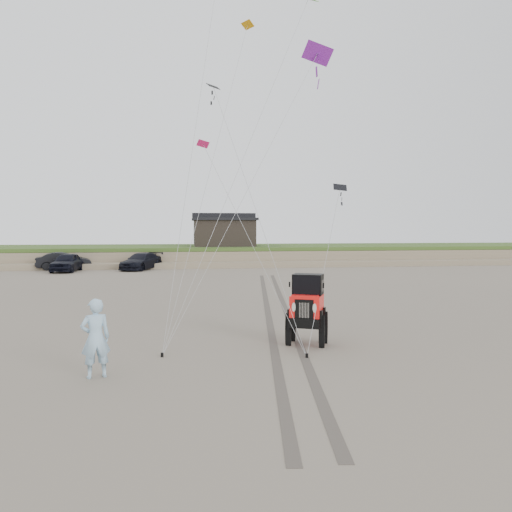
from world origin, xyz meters
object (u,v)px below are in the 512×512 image
object	(u,v)px
truck_b	(64,261)
man	(95,338)
cabin	(224,231)
truck_c	(141,261)
jeep	(307,317)
truck_a	(67,262)

from	to	relation	value
truck_b	man	distance (m)	33.38
cabin	man	size ratio (longest dim) A/B	3.37
truck_c	jeep	world-z (taller)	jeep
truck_b	jeep	size ratio (longest dim) A/B	0.97
truck_b	truck_c	bearing A→B (deg)	-111.35
truck_a	truck_b	world-z (taller)	truck_a
truck_c	truck_b	bearing A→B (deg)	-165.00
truck_a	truck_b	bearing A→B (deg)	112.63
truck_b	man	world-z (taller)	man
jeep	truck_a	bearing A→B (deg)	139.82
cabin	jeep	distance (m)	36.30
truck_c	jeep	bearing A→B (deg)	-51.44
jeep	man	bearing A→B (deg)	-131.84
man	cabin	bearing A→B (deg)	-117.99
truck_b	truck_c	world-z (taller)	truck_b
man	truck_a	bearing A→B (deg)	-95.28
cabin	man	bearing A→B (deg)	-99.05
cabin	truck_a	size ratio (longest dim) A/B	1.41
cabin	man	distance (m)	39.31
truck_c	man	xyz separation A→B (m)	(1.50, -31.30, 0.23)
truck_b	jeep	xyz separation A→B (m)	(13.87, -29.85, 0.12)
truck_c	cabin	bearing A→B (deg)	68.49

